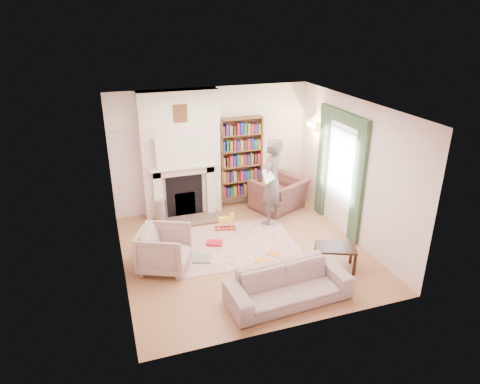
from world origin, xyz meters
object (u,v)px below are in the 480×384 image
object	(u,v)px
sofa	(288,285)
man_reading	(271,182)
armchair_left	(164,249)
coffee_table	(335,257)
paraffin_heater	(161,211)
armchair_reading	(279,194)
bookcase	(241,158)
rocking_horse	(225,221)

from	to	relation	value
sofa	man_reading	bearing A→B (deg)	69.84
armchair_left	sofa	distance (m)	2.31
coffee_table	armchair_left	bearing A→B (deg)	-175.59
armchair_left	paraffin_heater	world-z (taller)	armchair_left
armchair_reading	armchair_left	xyz separation A→B (m)	(-2.94, -1.69, 0.02)
bookcase	paraffin_heater	xyz separation A→B (m)	(-1.96, -0.39, -0.90)
bookcase	armchair_left	world-z (taller)	bookcase
armchair_reading	sofa	size ratio (longest dim) A/B	0.57
bookcase	armchair_reading	size ratio (longest dim) A/B	1.64
paraffin_heater	bookcase	bearing A→B (deg)	11.21
paraffin_heater	rocking_horse	distance (m)	1.44
paraffin_heater	rocking_horse	bearing A→B (deg)	-31.19
paraffin_heater	armchair_reading	bearing A→B (deg)	-2.80
sofa	paraffin_heater	xyz separation A→B (m)	(-1.48, 3.38, -0.01)
armchair_left	man_reading	distance (m)	2.77
bookcase	sofa	distance (m)	3.90
bookcase	armchair_left	xyz separation A→B (m)	(-2.18, -2.21, -0.79)
bookcase	man_reading	distance (m)	1.18
sofa	rocking_horse	world-z (taller)	sofa
man_reading	sofa	bearing A→B (deg)	32.67
bookcase	rocking_horse	bearing A→B (deg)	-122.90
rocking_horse	coffee_table	bearing A→B (deg)	-40.96
coffee_table	paraffin_heater	distance (m)	3.86
armchair_reading	paraffin_heater	distance (m)	2.72
armchair_reading	coffee_table	xyz separation A→B (m)	(-0.06, -2.66, -0.14)
rocking_horse	bookcase	bearing A→B (deg)	71.30
sofa	rocking_horse	distance (m)	2.65
man_reading	paraffin_heater	size ratio (longest dim) A/B	3.45
bookcase	paraffin_heater	bearing A→B (deg)	-168.79
paraffin_heater	rocking_horse	xyz separation A→B (m)	(1.23, -0.74, -0.08)
rocking_horse	armchair_reading	bearing A→B (deg)	36.59
armchair_left	paraffin_heater	bearing A→B (deg)	17.47
bookcase	sofa	world-z (taller)	bookcase
bookcase	coffee_table	bearing A→B (deg)	-77.68
coffee_table	rocking_horse	bearing A→B (deg)	147.99
coffee_table	rocking_horse	xyz separation A→B (m)	(-1.43, 2.05, -0.03)
armchair_left	coffee_table	world-z (taller)	armchair_left
armchair_left	rocking_horse	bearing A→B (deg)	-29.02
bookcase	paraffin_heater	world-z (taller)	bookcase
man_reading	rocking_horse	size ratio (longest dim) A/B	4.31
rocking_horse	sofa	bearing A→B (deg)	-70.31
armchair_reading	armchair_left	world-z (taller)	armchair_left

